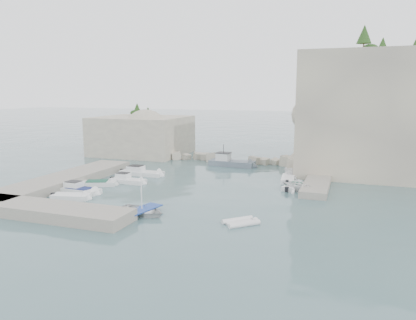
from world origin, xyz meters
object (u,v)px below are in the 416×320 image
(motorboat_b, at_px, (128,183))
(tender_east_a, at_px, (297,191))
(tender_east_d, at_px, (301,178))
(rowboat, at_px, (142,214))
(motorboat_a, at_px, (142,175))
(tender_east_c, at_px, (288,181))
(tender_east_b, at_px, (294,189))
(motorboat_d, at_px, (79,193))
(work_boat, at_px, (232,166))
(motorboat_e, at_px, (71,199))
(motorboat_c, at_px, (97,186))
(inflatable_dinghy, at_px, (241,224))

(motorboat_b, relative_size, tender_east_a, 1.44)
(tender_east_a, xyz_separation_m, tender_east_d, (-0.46, 7.70, 0.00))
(motorboat_b, xyz_separation_m, rowboat, (8.28, -11.37, 0.00))
(motorboat_a, distance_m, tender_east_c, 20.32)
(tender_east_d, bearing_deg, tender_east_b, 166.38)
(tender_east_a, relative_size, tender_east_b, 0.80)
(motorboat_d, bearing_deg, motorboat_b, 70.84)
(tender_east_b, bearing_deg, tender_east_a, -140.83)
(motorboat_b, relative_size, tender_east_d, 1.13)
(tender_east_a, bearing_deg, motorboat_b, 117.26)
(motorboat_b, height_order, motorboat_d, same)
(rowboat, bearing_deg, tender_east_a, -29.99)
(motorboat_a, bearing_deg, tender_east_a, -4.32)
(motorboat_a, distance_m, work_boat, 14.90)
(tender_east_a, height_order, tender_east_d, tender_east_a)
(tender_east_b, height_order, tender_east_c, same)
(tender_east_a, bearing_deg, motorboat_e, 136.85)
(motorboat_a, distance_m, motorboat_d, 11.62)
(motorboat_b, height_order, work_boat, work_boat)
(motorboat_d, distance_m, tender_east_a, 25.62)
(rowboat, relative_size, tender_east_a, 1.39)
(motorboat_a, distance_m, motorboat_c, 7.96)
(motorboat_c, height_order, tender_east_a, tender_east_a)
(tender_east_d, height_order, work_boat, work_boat)
(rowboat, bearing_deg, tender_east_d, -17.57)
(tender_east_a, bearing_deg, motorboat_d, 130.62)
(motorboat_d, height_order, tender_east_a, tender_east_a)
(motorboat_e, bearing_deg, rowboat, -26.06)
(motorboat_b, xyz_separation_m, tender_east_c, (19.26, 8.22, 0.00))
(motorboat_a, relative_size, motorboat_e, 1.55)
(motorboat_d, height_order, work_boat, work_boat)
(tender_east_c, relative_size, work_boat, 0.65)
(work_boat, bearing_deg, tender_east_d, -21.67)
(motorboat_d, bearing_deg, motorboat_c, 96.89)
(motorboat_e, xyz_separation_m, inflatable_dinghy, (19.79, -1.93, 0.00))
(motorboat_c, relative_size, tender_east_d, 1.12)
(motorboat_e, height_order, rowboat, rowboat)
(motorboat_c, bearing_deg, rowboat, -61.03)
(motorboat_a, xyz_separation_m, tender_east_b, (21.42, -0.98, 0.00))
(motorboat_e, relative_size, work_boat, 0.56)
(motorboat_c, relative_size, tender_east_b, 1.13)
(tender_east_b, relative_size, work_boat, 0.56)
(motorboat_a, xyz_separation_m, tender_east_c, (20.08, 3.13, 0.00))
(motorboat_a, distance_m, tender_east_b, 21.44)
(motorboat_e, distance_m, tender_east_a, 25.86)
(motorboat_b, bearing_deg, motorboat_c, -138.25)
(motorboat_c, relative_size, rowboat, 1.03)
(motorboat_e, bearing_deg, motorboat_d, 96.69)
(motorboat_d, distance_m, work_boat, 25.47)
(motorboat_a, relative_size, tender_east_a, 1.95)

